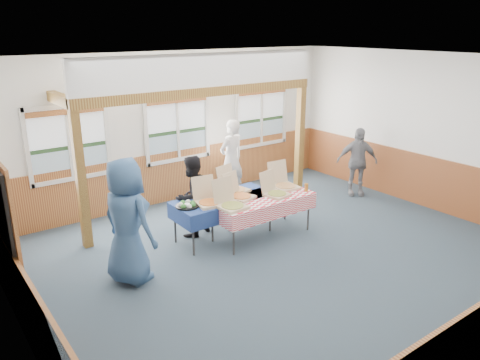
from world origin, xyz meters
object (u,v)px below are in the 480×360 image
(woman_black, at_px, (192,196))
(person_grey, at_px, (357,162))
(woman_white, at_px, (231,159))
(table_left, at_px, (224,201))
(table_right, at_px, (262,200))
(man_blue, at_px, (127,221))

(woman_black, relative_size, person_grey, 0.96)
(woman_white, relative_size, woman_black, 1.18)
(table_left, distance_m, person_grey, 3.71)
(woman_black, height_order, person_grey, person_grey)
(table_left, bearing_deg, table_right, -21.85)
(table_left, relative_size, table_right, 1.02)
(table_left, xyz_separation_m, woman_black, (-0.41, 0.43, 0.05))
(table_right, bearing_deg, person_grey, 10.76)
(table_right, bearing_deg, table_left, 149.16)
(table_right, xyz_separation_m, woman_white, (0.76, 2.02, 0.18))
(table_right, height_order, woman_black, woman_black)
(woman_white, xyz_separation_m, person_grey, (2.36, -1.54, -0.11))
(table_left, distance_m, table_right, 0.69)
(table_right, bearing_deg, woman_black, 142.95)
(man_blue, xyz_separation_m, person_grey, (5.70, 0.53, -0.18))
(woman_white, bearing_deg, table_right, 59.71)
(table_left, relative_size, person_grey, 1.27)
(woman_black, bearing_deg, table_left, 117.78)
(person_grey, bearing_deg, table_right, -133.78)
(table_left, relative_size, man_blue, 1.03)
(woman_white, xyz_separation_m, man_blue, (-3.34, -2.07, 0.08))
(woman_black, relative_size, man_blue, 0.78)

